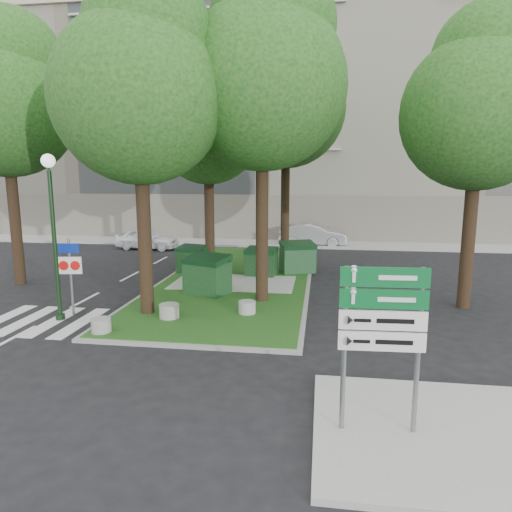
% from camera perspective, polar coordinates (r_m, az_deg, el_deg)
% --- Properties ---
extents(ground, '(120.00, 120.00, 0.00)m').
position_cam_1_polar(ground, '(12.73, -11.12, -10.98)').
color(ground, black).
rests_on(ground, ground).
extents(median_island, '(6.00, 16.00, 0.12)m').
position_cam_1_polar(median_island, '(20.02, -2.22, -2.83)').
color(median_island, '#1D4614').
rests_on(median_island, ground).
extents(median_kerb, '(6.30, 16.30, 0.10)m').
position_cam_1_polar(median_kerb, '(20.02, -2.22, -2.86)').
color(median_kerb, gray).
rests_on(median_kerb, ground).
extents(sidewalk_corner, '(5.00, 4.00, 0.12)m').
position_cam_1_polar(sidewalk_corner, '(9.23, 23.95, -19.88)').
color(sidewalk_corner, '#999993').
rests_on(sidewalk_corner, ground).
extents(building_sidewalk, '(42.00, 3.00, 0.12)m').
position_cam_1_polar(building_sidewalk, '(30.29, 0.43, 1.60)').
color(building_sidewalk, '#999993').
rests_on(building_sidewalk, ground).
extents(zebra_crossing, '(5.00, 3.00, 0.01)m').
position_cam_1_polar(zebra_crossing, '(15.57, -22.52, -7.63)').
color(zebra_crossing, silver).
rests_on(zebra_crossing, ground).
extents(apartment_building, '(41.00, 12.00, 16.00)m').
position_cam_1_polar(apartment_building, '(37.56, 2.05, 15.39)').
color(apartment_building, '#C1B490').
rests_on(apartment_building, ground).
extents(tree_median_near_left, '(5.20, 5.20, 10.53)m').
position_cam_1_polar(tree_median_near_left, '(15.05, -14.14, 20.45)').
color(tree_median_near_left, black).
rests_on(tree_median_near_left, ground).
extents(tree_median_near_right, '(5.60, 5.60, 11.46)m').
position_cam_1_polar(tree_median_near_right, '(16.24, 1.17, 22.36)').
color(tree_median_near_right, black).
rests_on(tree_median_near_right, ground).
extents(tree_median_mid, '(4.80, 4.80, 9.99)m').
position_cam_1_polar(tree_median_mid, '(20.99, -5.77, 16.73)').
color(tree_median_mid, black).
rests_on(tree_median_mid, ground).
extents(tree_median_far, '(5.80, 5.80, 11.93)m').
position_cam_1_polar(tree_median_far, '(23.62, 4.05, 19.29)').
color(tree_median_far, black).
rests_on(tree_median_far, ground).
extents(tree_street_left, '(5.40, 5.40, 11.00)m').
position_cam_1_polar(tree_street_left, '(21.50, -28.74, 17.23)').
color(tree_street_left, black).
rests_on(tree_street_left, ground).
extents(tree_street_right, '(5.00, 5.00, 10.06)m').
position_cam_1_polar(tree_street_right, '(17.18, 26.44, 17.27)').
color(tree_street_right, black).
rests_on(tree_street_right, ground).
extents(dumpster_a, '(1.54, 1.25, 1.26)m').
position_cam_1_polar(dumpster_a, '(21.11, -7.93, -0.41)').
color(dumpster_a, '#0F3712').
rests_on(dumpster_a, median_island).
extents(dumpster_b, '(1.90, 1.64, 1.49)m').
position_cam_1_polar(dumpster_b, '(17.27, -6.13, -2.34)').
color(dumpster_b, '#103714').
rests_on(dumpster_b, median_island).
extents(dumpster_c, '(1.50, 1.16, 1.27)m').
position_cam_1_polar(dumpster_c, '(20.29, 0.65, -0.73)').
color(dumpster_c, black).
rests_on(dumpster_c, median_island).
extents(dumpster_d, '(1.81, 1.53, 1.43)m').
position_cam_1_polar(dumpster_d, '(21.04, 5.21, -0.15)').
color(dumpster_d, '#123B19').
rests_on(dumpster_d, median_island).
extents(bollard_left, '(0.55, 0.55, 0.39)m').
position_cam_1_polar(bollard_left, '(13.86, -18.78, -8.19)').
color(bollard_left, gray).
rests_on(bollard_left, median_island).
extents(bollard_right, '(0.56, 0.56, 0.40)m').
position_cam_1_polar(bollard_right, '(14.85, -1.12, -6.42)').
color(bollard_right, gray).
rests_on(bollard_right, median_island).
extents(bollard_mid, '(0.61, 0.61, 0.44)m').
position_cam_1_polar(bollard_mid, '(14.64, -10.80, -6.75)').
color(bollard_mid, gray).
rests_on(bollard_mid, median_island).
extents(litter_bin, '(0.37, 0.37, 0.64)m').
position_cam_1_polar(litter_bin, '(23.05, 4.76, -0.17)').
color(litter_bin, gold).
rests_on(litter_bin, median_island).
extents(street_lamp, '(0.41, 0.41, 5.16)m').
position_cam_1_polar(street_lamp, '(15.31, -24.08, 4.39)').
color(street_lamp, black).
rests_on(street_lamp, ground).
extents(traffic_sign_pole, '(0.76, 0.17, 2.54)m').
position_cam_1_polar(traffic_sign_pole, '(15.84, -22.21, -1.24)').
color(traffic_sign_pole, slate).
rests_on(traffic_sign_pole, ground).
extents(directional_sign, '(1.46, 0.15, 2.92)m').
position_cam_1_polar(directional_sign, '(8.06, 15.49, -8.17)').
color(directional_sign, slate).
rests_on(directional_sign, sidewalk_corner).
extents(car_white, '(3.94, 1.79, 1.31)m').
position_cam_1_polar(car_white, '(29.00, -13.46, 2.13)').
color(car_white, white).
rests_on(car_white, ground).
extents(car_silver, '(4.37, 1.66, 1.42)m').
position_cam_1_polar(car_silver, '(29.71, 7.08, 2.63)').
color(car_silver, '#A3A6AB').
rests_on(car_silver, ground).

